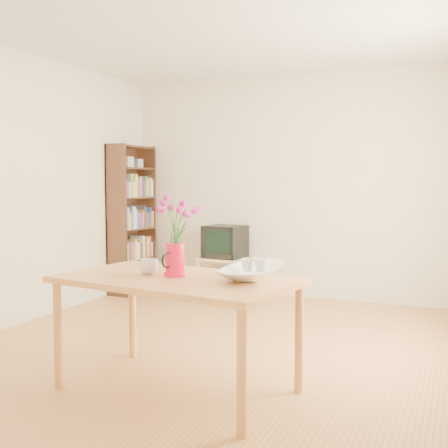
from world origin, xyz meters
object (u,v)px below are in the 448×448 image
at_px(mug, 149,267).
at_px(bowl, 253,243).
at_px(television, 226,241).
at_px(pitcher, 175,261).
at_px(table, 177,288).

bearing_deg(mug, bowl, 165.09).
distance_m(bowl, television, 3.06).
bearing_deg(pitcher, television, 118.85).
bearing_deg(pitcher, table, -36.13).
distance_m(mug, bowl, 0.72).
distance_m(table, television, 3.06).
bearing_deg(table, television, 115.36).
xyz_separation_m(mug, television, (-0.67, 2.89, -0.15)).
xyz_separation_m(pitcher, bowl, (0.48, 0.17, 0.12)).
bearing_deg(bowl, pitcher, -160.88).
height_order(table, pitcher, pitcher).
xyz_separation_m(table, bowl, (0.46, 0.20, 0.30)).
distance_m(table, bowl, 0.58).
xyz_separation_m(table, television, (-0.90, 2.92, -0.02)).
relative_size(mug, television, 0.26).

